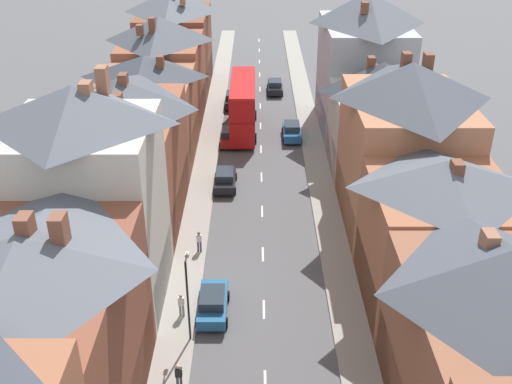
{
  "coord_description": "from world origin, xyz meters",
  "views": [
    {
      "loc": [
        -0.48,
        -10.97,
        23.85
      ],
      "look_at": [
        -0.63,
        29.39,
        2.07
      ],
      "focal_mm": 42.0,
      "sensor_mm": 36.0,
      "label": 1
    }
  ],
  "objects_px": {
    "car_parked_left_a": "(214,303)",
    "pedestrian_far_left": "(201,241)",
    "car_mid_white": "(277,86)",
    "pedestrian_mid_right": "(183,304)",
    "double_decker_bus_lead": "(245,105)",
    "car_near_silver": "(294,131)",
    "car_parked_right_a": "(235,99)",
    "car_parked_left_b": "(231,136)",
    "street_lamp": "(190,294)",
    "pedestrian_mid_left": "(180,375)",
    "car_mid_black": "(227,178)"
  },
  "relations": [
    {
      "from": "car_mid_white",
      "to": "pedestrian_mid_right",
      "type": "distance_m",
      "value": 41.91
    },
    {
      "from": "pedestrian_mid_right",
      "to": "pedestrian_far_left",
      "type": "relative_size",
      "value": 1.0
    },
    {
      "from": "double_decker_bus_lead",
      "to": "car_parked_left_a",
      "type": "xyz_separation_m",
      "value": [
        -1.29,
        -28.99,
        -2.0
      ]
    },
    {
      "from": "car_mid_white",
      "to": "street_lamp",
      "type": "relative_size",
      "value": 0.77
    },
    {
      "from": "car_parked_left_b",
      "to": "street_lamp",
      "type": "relative_size",
      "value": 0.74
    },
    {
      "from": "pedestrian_mid_left",
      "to": "car_parked_left_a",
      "type": "bearing_deg",
      "value": 77.61
    },
    {
      "from": "car_mid_black",
      "to": "pedestrian_mid_right",
      "type": "relative_size",
      "value": 2.66
    },
    {
      "from": "car_mid_white",
      "to": "car_parked_left_b",
      "type": "bearing_deg",
      "value": -107.8
    },
    {
      "from": "double_decker_bus_lead",
      "to": "car_parked_left_a",
      "type": "relative_size",
      "value": 2.66
    },
    {
      "from": "pedestrian_mid_left",
      "to": "pedestrian_mid_right",
      "type": "bearing_deg",
      "value": 95.0
    },
    {
      "from": "car_mid_white",
      "to": "pedestrian_mid_right",
      "type": "relative_size",
      "value": 2.65
    },
    {
      "from": "car_mid_black",
      "to": "car_parked_left_b",
      "type": "height_order",
      "value": "car_parked_left_b"
    },
    {
      "from": "car_parked_right_a",
      "to": "car_parked_left_b",
      "type": "xyz_separation_m",
      "value": [
        -0.0,
        -10.58,
        -0.04
      ]
    },
    {
      "from": "car_parked_left_a",
      "to": "pedestrian_mid_right",
      "type": "distance_m",
      "value": 1.9
    },
    {
      "from": "car_parked_left_a",
      "to": "pedestrian_far_left",
      "type": "distance_m",
      "value": 6.67
    },
    {
      "from": "pedestrian_far_left",
      "to": "car_near_silver",
      "type": "bearing_deg",
      "value": 69.68
    },
    {
      "from": "car_mid_black",
      "to": "street_lamp",
      "type": "relative_size",
      "value": 0.78
    },
    {
      "from": "double_decker_bus_lead",
      "to": "pedestrian_mid_left",
      "type": "relative_size",
      "value": 6.71
    },
    {
      "from": "pedestrian_mid_left",
      "to": "car_mid_white",
      "type": "bearing_deg",
      "value": 82.45
    },
    {
      "from": "car_parked_left_b",
      "to": "pedestrian_mid_left",
      "type": "xyz_separation_m",
      "value": [
        -1.34,
        -31.82,
        0.23
      ]
    },
    {
      "from": "car_near_silver",
      "to": "pedestrian_far_left",
      "type": "bearing_deg",
      "value": -110.32
    },
    {
      "from": "double_decker_bus_lead",
      "to": "car_parked_left_a",
      "type": "height_order",
      "value": "double_decker_bus_lead"
    },
    {
      "from": "pedestrian_far_left",
      "to": "car_parked_left_b",
      "type": "bearing_deg",
      "value": 85.94
    },
    {
      "from": "car_parked_right_a",
      "to": "street_lamp",
      "type": "bearing_deg",
      "value": -91.71
    },
    {
      "from": "street_lamp",
      "to": "car_parked_left_a",
      "type": "bearing_deg",
      "value": 62.76
    },
    {
      "from": "car_parked_left_a",
      "to": "street_lamp",
      "type": "distance_m",
      "value": 3.49
    },
    {
      "from": "car_mid_white",
      "to": "pedestrian_mid_right",
      "type": "bearing_deg",
      "value": -99.26
    },
    {
      "from": "pedestrian_far_left",
      "to": "street_lamp",
      "type": "xyz_separation_m",
      "value": [
        0.21,
        -8.76,
        2.21
      ]
    },
    {
      "from": "car_near_silver",
      "to": "pedestrian_mid_left",
      "type": "bearing_deg",
      "value": -102.86
    },
    {
      "from": "car_parked_left_b",
      "to": "pedestrian_far_left",
      "type": "distance_m",
      "value": 19.23
    },
    {
      "from": "car_near_silver",
      "to": "car_parked_left_a",
      "type": "bearing_deg",
      "value": -102.96
    },
    {
      "from": "car_mid_black",
      "to": "pedestrian_mid_left",
      "type": "height_order",
      "value": "pedestrian_mid_left"
    },
    {
      "from": "double_decker_bus_lead",
      "to": "car_mid_white",
      "type": "bearing_deg",
      "value": 73.23
    },
    {
      "from": "pedestrian_mid_right",
      "to": "pedestrian_mid_left",
      "type": "bearing_deg",
      "value": -85.0
    },
    {
      "from": "car_parked_left_a",
      "to": "pedestrian_far_left",
      "type": "bearing_deg",
      "value": 101.78
    },
    {
      "from": "car_parked_left_a",
      "to": "car_mid_white",
      "type": "bearing_deg",
      "value": 83.18
    },
    {
      "from": "car_parked_left_b",
      "to": "car_parked_right_a",
      "type": "bearing_deg",
      "value": 90.0
    },
    {
      "from": "car_parked_right_a",
      "to": "pedestrian_far_left",
      "type": "distance_m",
      "value": 29.79
    },
    {
      "from": "car_mid_black",
      "to": "pedestrian_mid_left",
      "type": "xyz_separation_m",
      "value": [
        -1.34,
        -22.66,
        0.24
      ]
    },
    {
      "from": "car_parked_right_a",
      "to": "car_mid_white",
      "type": "xyz_separation_m",
      "value": [
        4.9,
        4.68,
        -0.02
      ]
    },
    {
      "from": "car_parked_left_a",
      "to": "pedestrian_far_left",
      "type": "height_order",
      "value": "pedestrian_far_left"
    },
    {
      "from": "car_near_silver",
      "to": "car_parked_left_b",
      "type": "bearing_deg",
      "value": -168.75
    },
    {
      "from": "car_near_silver",
      "to": "car_parked_left_a",
      "type": "height_order",
      "value": "car_near_silver"
    },
    {
      "from": "double_decker_bus_lead",
      "to": "car_mid_white",
      "type": "distance_m",
      "value": 12.67
    },
    {
      "from": "car_parked_left_a",
      "to": "car_parked_right_a",
      "type": "height_order",
      "value": "car_parked_right_a"
    },
    {
      "from": "car_parked_right_a",
      "to": "car_mid_white",
      "type": "relative_size",
      "value": 1.01
    },
    {
      "from": "car_parked_left_a",
      "to": "pedestrian_mid_right",
      "type": "bearing_deg",
      "value": -167.96
    },
    {
      "from": "pedestrian_far_left",
      "to": "pedestrian_mid_right",
      "type": "bearing_deg",
      "value": -93.99
    },
    {
      "from": "double_decker_bus_lead",
      "to": "car_near_silver",
      "type": "height_order",
      "value": "double_decker_bus_lead"
    },
    {
      "from": "double_decker_bus_lead",
      "to": "pedestrian_mid_right",
      "type": "height_order",
      "value": "double_decker_bus_lead"
    }
  ]
}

